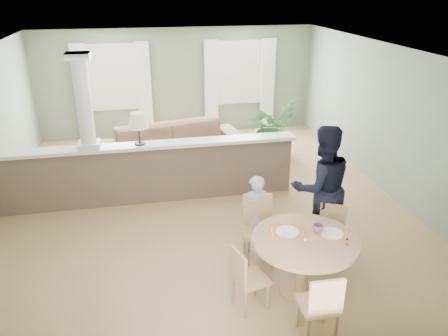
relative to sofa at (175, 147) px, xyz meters
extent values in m
plane|color=tan|center=(0.33, -1.72, -0.44)|extent=(8.00, 8.00, 0.00)
cube|color=gray|center=(0.33, 2.28, 0.91)|extent=(7.00, 0.02, 2.70)
cube|color=gray|center=(3.83, -1.72, 0.91)|extent=(0.02, 8.00, 2.70)
cube|color=gray|center=(0.33, -5.72, 0.91)|extent=(7.00, 0.02, 2.70)
cube|color=white|center=(0.33, -1.72, 2.26)|extent=(7.00, 8.00, 0.02)
cube|color=white|center=(-1.27, 2.25, 1.11)|extent=(1.10, 0.02, 1.50)
cube|color=white|center=(-1.27, 2.22, 1.11)|extent=(1.22, 0.04, 1.62)
cube|color=white|center=(1.93, 2.25, 1.11)|extent=(1.10, 0.02, 1.50)
cube|color=white|center=(1.93, 2.22, 1.11)|extent=(1.22, 0.04, 1.62)
cube|color=silver|center=(-2.02, 2.16, 0.81)|extent=(0.35, 0.10, 2.30)
cube|color=silver|center=(-0.52, 2.16, 0.81)|extent=(0.35, 0.10, 2.30)
cube|color=silver|center=(1.18, 2.16, 0.81)|extent=(0.35, 0.10, 2.30)
cube|color=silver|center=(2.68, 2.16, 0.81)|extent=(0.35, 0.10, 2.30)
cube|color=brown|center=(-0.57, -1.52, 0.08)|extent=(5.20, 0.22, 1.05)
cube|color=white|center=(-0.57, -1.52, 0.64)|extent=(5.32, 0.36, 0.06)
cube|color=white|center=(-1.57, -1.52, 0.72)|extent=(0.36, 0.36, 0.10)
cylinder|color=white|center=(-1.57, -1.52, 1.46)|extent=(0.26, 0.26, 1.39)
cube|color=white|center=(-1.57, -1.52, 2.21)|extent=(0.38, 0.38, 0.10)
cylinder|color=black|center=(-0.72, -1.52, 0.68)|extent=(0.18, 0.18, 0.03)
cylinder|color=black|center=(-0.72, -1.52, 0.84)|extent=(0.03, 0.03, 0.28)
cone|color=beige|center=(-0.72, -1.52, 1.11)|extent=(0.36, 0.36, 0.26)
imported|color=#815D46|center=(0.00, 0.00, 0.00)|extent=(3.22, 1.79, 0.89)
imported|color=#2D6729|center=(2.26, 0.30, 0.22)|extent=(1.57, 1.57, 1.32)
cylinder|color=tan|center=(1.20, -4.51, -0.42)|extent=(0.56, 0.56, 0.04)
cylinder|color=tan|center=(1.20, -4.51, -0.04)|extent=(0.15, 0.15, 0.72)
cylinder|color=tan|center=(1.20, -4.51, 0.34)|extent=(1.33, 1.33, 0.04)
cube|color=#D03E2E|center=(1.04, -4.29, 0.36)|extent=(0.52, 0.41, 0.01)
cube|color=#D03E2E|center=(1.56, -4.44, 0.36)|extent=(0.58, 0.53, 0.01)
cylinder|color=white|center=(1.03, -4.32, 0.37)|extent=(0.29, 0.29, 0.01)
cylinder|color=white|center=(1.57, -4.47, 0.37)|extent=(0.29, 0.29, 0.01)
cylinder|color=white|center=(1.17, -4.53, 0.41)|extent=(0.08, 0.08, 0.10)
cube|color=silver|center=(0.96, -4.36, 0.38)|extent=(0.05, 0.19, 0.00)
cube|color=silver|center=(0.84, -4.30, 0.37)|extent=(0.05, 0.23, 0.00)
cylinder|color=white|center=(1.65, -4.72, 0.39)|extent=(0.04, 0.04, 0.07)
cylinder|color=silver|center=(1.65, -4.72, 0.43)|extent=(0.04, 0.04, 0.01)
imported|color=#246BA8|center=(1.41, -4.38, 0.41)|extent=(0.15, 0.15, 0.10)
cube|color=tan|center=(0.83, -3.72, 0.03)|extent=(0.49, 0.49, 0.05)
cylinder|color=tan|center=(0.63, -3.87, -0.22)|extent=(0.04, 0.04, 0.45)
cylinder|color=tan|center=(0.98, -3.92, -0.22)|extent=(0.04, 0.04, 0.45)
cylinder|color=tan|center=(0.68, -3.52, -0.22)|extent=(0.04, 0.04, 0.45)
cylinder|color=tan|center=(1.03, -3.57, -0.22)|extent=(0.04, 0.04, 0.45)
cube|color=tan|center=(0.86, -3.52, 0.29)|extent=(0.42, 0.10, 0.48)
cube|color=tan|center=(1.79, -3.96, -0.03)|extent=(0.54, 0.54, 0.05)
cylinder|color=tan|center=(1.58, -4.00, -0.25)|extent=(0.04, 0.04, 0.39)
cylinder|color=tan|center=(1.83, -4.18, -0.25)|extent=(0.04, 0.04, 0.39)
cylinder|color=tan|center=(1.75, -3.74, -0.25)|extent=(0.04, 0.04, 0.39)
cylinder|color=tan|center=(2.01, -3.92, -0.25)|extent=(0.04, 0.04, 0.39)
cube|color=tan|center=(1.89, -3.82, 0.20)|extent=(0.32, 0.24, 0.42)
cube|color=tan|center=(1.09, -5.27, -0.01)|extent=(0.42, 0.42, 0.05)
cylinder|color=tan|center=(1.25, -5.10, -0.24)|extent=(0.04, 0.04, 0.42)
cylinder|color=tan|center=(0.92, -5.10, -0.24)|extent=(0.04, 0.04, 0.42)
cylinder|color=tan|center=(1.25, -5.43, -0.24)|extent=(0.04, 0.04, 0.42)
cylinder|color=tan|center=(0.92, -5.43, -0.24)|extent=(0.04, 0.04, 0.42)
cube|color=tan|center=(1.08, -5.45, 0.23)|extent=(0.39, 0.05, 0.45)
cube|color=tan|center=(0.48, -4.65, -0.03)|extent=(0.47, 0.47, 0.05)
cylinder|color=tan|center=(0.67, -4.76, -0.25)|extent=(0.04, 0.04, 0.39)
cylinder|color=tan|center=(0.59, -4.46, -0.25)|extent=(0.04, 0.04, 0.39)
cylinder|color=tan|center=(0.37, -4.84, -0.25)|extent=(0.04, 0.04, 0.39)
cylinder|color=tan|center=(0.29, -4.54, -0.25)|extent=(0.04, 0.04, 0.39)
cube|color=tan|center=(0.31, -4.69, 0.20)|extent=(0.13, 0.36, 0.42)
imported|color=#A8A8AD|center=(0.85, -3.46, 0.17)|extent=(0.47, 0.33, 1.22)
imported|color=black|center=(1.84, -3.46, 0.51)|extent=(0.95, 0.76, 1.90)
camera|label=1|loc=(-0.69, -8.82, 3.29)|focal=35.00mm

